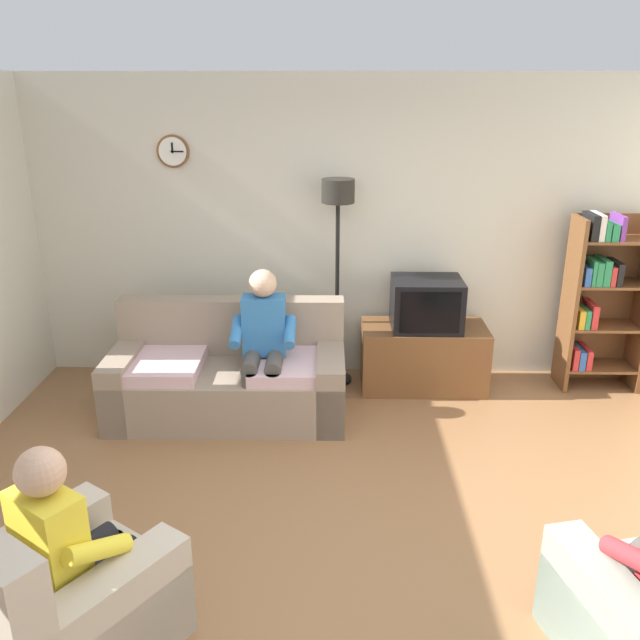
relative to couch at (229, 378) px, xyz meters
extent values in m
plane|color=#8C603D|center=(0.96, -1.71, -0.31)|extent=(12.00, 12.00, 0.00)
cube|color=beige|center=(0.96, 0.95, 1.04)|extent=(6.20, 0.12, 2.70)
cylinder|color=brown|center=(-0.53, 0.87, 1.74)|extent=(0.28, 0.03, 0.28)
cylinder|color=white|center=(-0.53, 0.86, 1.74)|extent=(0.24, 0.01, 0.24)
cube|color=black|center=(-0.53, 0.85, 1.77)|extent=(0.02, 0.01, 0.09)
cube|color=black|center=(-0.49, 0.85, 1.74)|extent=(0.11, 0.01, 0.01)
cube|color=beige|center=(-1.90, 0.39, 1.09)|extent=(0.12, 1.10, 1.20)
cube|color=gray|center=(0.00, -0.05, -0.10)|extent=(1.91, 0.86, 0.42)
cube|color=gray|center=(0.00, 0.31, 0.35)|extent=(1.90, 0.22, 0.48)
cube|color=gray|center=(0.84, -0.04, -0.03)|extent=(0.23, 0.84, 0.56)
cube|color=gray|center=(-0.84, -0.06, -0.03)|extent=(0.23, 0.84, 0.56)
cube|color=beige|center=(0.50, -0.10, 0.16)|extent=(0.61, 0.69, 0.10)
cube|color=beige|center=(-0.50, -0.11, 0.16)|extent=(0.61, 0.69, 0.10)
cube|color=brown|center=(1.67, 0.54, -0.03)|extent=(1.10, 0.56, 0.58)
cube|color=black|center=(1.67, 0.80, 0.00)|extent=(1.10, 0.04, 0.03)
cube|color=black|center=(1.67, 0.52, 0.48)|extent=(0.60, 0.48, 0.44)
cube|color=black|center=(1.67, 0.28, 0.48)|extent=(0.50, 0.01, 0.36)
cube|color=brown|center=(2.93, 0.59, 0.46)|extent=(0.04, 0.36, 1.55)
cube|color=brown|center=(3.25, 0.76, 0.46)|extent=(0.64, 0.02, 1.55)
cube|color=brown|center=(3.25, 0.59, -0.12)|extent=(0.60, 0.34, 0.02)
cube|color=red|center=(3.00, 0.57, -0.01)|extent=(0.05, 0.28, 0.19)
cube|color=#2D59A5|center=(3.06, 0.57, -0.02)|extent=(0.06, 0.28, 0.17)
cube|color=red|center=(3.12, 0.57, -0.02)|extent=(0.05, 0.28, 0.18)
cube|color=brown|center=(3.25, 0.59, 0.27)|extent=(0.60, 0.34, 0.02)
cube|color=gold|center=(3.00, 0.57, 0.36)|extent=(0.05, 0.28, 0.17)
cube|color=#267F4C|center=(3.05, 0.57, 0.36)|extent=(0.04, 0.28, 0.17)
cube|color=red|center=(3.11, 0.57, 0.38)|extent=(0.05, 0.28, 0.21)
cube|color=brown|center=(3.25, 0.59, 0.66)|extent=(0.60, 0.34, 0.02)
cube|color=#2D59A5|center=(3.00, 0.57, 0.75)|extent=(0.05, 0.28, 0.16)
cube|color=#267F4C|center=(3.05, 0.57, 0.78)|extent=(0.03, 0.28, 0.22)
cube|color=#267F4C|center=(3.10, 0.57, 0.77)|extent=(0.05, 0.28, 0.21)
cube|color=#267F4C|center=(3.16, 0.57, 0.78)|extent=(0.06, 0.28, 0.22)
cube|color=red|center=(3.21, 0.57, 0.75)|extent=(0.04, 0.28, 0.17)
cube|color=black|center=(3.27, 0.57, 0.77)|extent=(0.05, 0.28, 0.20)
cube|color=brown|center=(3.25, 0.59, 1.04)|extent=(0.60, 0.34, 0.02)
cube|color=black|center=(3.01, 0.57, 1.16)|extent=(0.06, 0.28, 0.21)
cube|color=silver|center=(3.06, 0.57, 1.16)|extent=(0.05, 0.28, 0.22)
cube|color=#267F4C|center=(3.12, 0.57, 1.13)|extent=(0.04, 0.28, 0.16)
cube|color=#267F4C|center=(3.18, 0.57, 1.13)|extent=(0.06, 0.28, 0.14)
cube|color=#72338C|center=(3.24, 0.57, 1.16)|extent=(0.04, 0.28, 0.21)
cylinder|color=black|center=(0.89, 0.64, -0.30)|extent=(0.28, 0.28, 0.03)
cylinder|color=black|center=(0.89, 0.64, 0.54)|extent=(0.04, 0.04, 1.70)
cylinder|color=black|center=(0.89, 0.64, 1.44)|extent=(0.28, 0.28, 0.20)
cube|color=#BCAD99|center=(-0.38, -2.46, -0.11)|extent=(1.13, 1.14, 0.40)
cube|color=#BCAD99|center=(-0.61, -2.27, -0.03)|extent=(0.62, 0.77, 0.56)
cube|color=#BCAD99|center=(-0.12, -2.61, -0.03)|extent=(0.62, 0.77, 0.56)
cube|color=gray|center=(2.09, -2.57, -0.03)|extent=(0.38, 0.82, 0.56)
cube|color=#3372B2|center=(0.31, 0.00, 0.47)|extent=(0.34, 0.20, 0.48)
sphere|color=#D8AD8C|center=(0.31, -0.01, 0.82)|extent=(0.22, 0.22, 0.22)
cylinder|color=#4C4742|center=(0.40, -0.19, 0.23)|extent=(0.13, 0.38, 0.13)
cylinder|color=#4C4742|center=(0.22, -0.20, 0.23)|extent=(0.13, 0.38, 0.13)
cylinder|color=#4C4742|center=(0.40, -0.38, -0.05)|extent=(0.11, 0.11, 0.52)
cylinder|color=#4C4742|center=(0.22, -0.38, -0.05)|extent=(0.11, 0.11, 0.52)
cylinder|color=#3372B2|center=(0.52, -0.10, 0.45)|extent=(0.09, 0.33, 0.20)
cylinder|color=#3372B2|center=(0.10, -0.11, 0.45)|extent=(0.09, 0.33, 0.20)
cube|color=yellow|center=(-0.40, -2.50, 0.35)|extent=(0.39, 0.36, 0.48)
sphere|color=tan|center=(-0.40, -2.49, 0.70)|extent=(0.22, 0.22, 0.22)
cylinder|color=black|center=(-0.37, -2.29, 0.11)|extent=(0.32, 0.39, 0.13)
cylinder|color=black|center=(-0.22, -2.40, 0.11)|extent=(0.32, 0.39, 0.13)
cylinder|color=black|center=(-0.27, -2.14, -0.11)|extent=(0.15, 0.15, 0.40)
cylinder|color=black|center=(-0.12, -2.24, -0.11)|extent=(0.15, 0.15, 0.40)
cylinder|color=yellow|center=(-0.52, -2.30, 0.33)|extent=(0.26, 0.32, 0.20)
cylinder|color=yellow|center=(-0.17, -2.54, 0.33)|extent=(0.26, 0.32, 0.20)
cylinder|color=#4C4742|center=(2.27, -2.41, 0.11)|extent=(0.21, 0.40, 0.13)
cylinder|color=#4C4742|center=(2.22, -2.22, -0.11)|extent=(0.13, 0.13, 0.40)
cylinder|color=#4C4742|center=(2.40, -2.18, -0.11)|extent=(0.13, 0.13, 0.40)
cylinder|color=red|center=(2.17, -2.52, 0.33)|extent=(0.16, 0.34, 0.20)
camera|label=1|loc=(0.86, -4.91, 2.26)|focal=36.79mm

